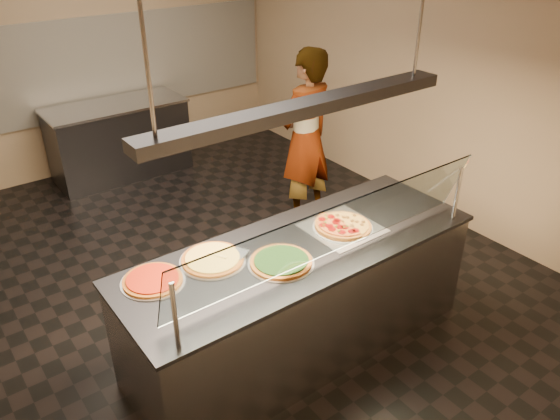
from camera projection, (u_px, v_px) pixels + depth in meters
ground at (222, 265)px, 5.31m from camera, size 5.00×6.00×0.02m
wall_back at (88, 51)px, 6.69m from camera, size 5.00×0.02×3.00m
wall_front at (552, 297)px, 2.46m from camera, size 5.00×0.02×3.00m
wall_right at (414, 70)px, 5.88m from camera, size 0.02×6.00×3.00m
tile_band at (92, 67)px, 6.76m from camera, size 4.90×0.02×1.20m
serving_counter at (300, 298)px, 4.11m from camera, size 2.70×0.94×0.93m
sneeze_guard at (336, 230)px, 3.50m from camera, size 2.46×0.18×0.54m
perforated_tray at (342, 227)px, 4.10m from camera, size 0.51×0.51×0.01m
half_pizza_pepperoni at (332, 228)px, 4.03m from camera, size 0.23×0.42×0.05m
half_pizza_sausage at (352, 221)px, 4.14m from camera, size 0.22×0.42×0.04m
pizza_spinach at (281, 261)px, 3.68m from camera, size 0.46×0.46×0.03m
pizza_cheese at (212, 259)px, 3.71m from camera, size 0.45×0.45×0.03m
pizza_tomato at (153, 280)px, 3.50m from camera, size 0.41×0.41×0.03m
pizza_spatula at (226, 254)px, 3.74m from camera, size 0.26×0.20×0.02m
prep_table at (119, 140)px, 6.90m from camera, size 1.68×0.74×0.93m
worker at (305, 139)px, 5.64m from camera, size 0.75×0.56×1.88m
heat_lamp_housing at (305, 108)px, 3.39m from camera, size 2.30×0.18×0.08m
lamp_rod_left at (144, 38)px, 2.60m from camera, size 0.02×0.02×1.01m
lamp_rod_right at (423, 0)px, 3.64m from camera, size 0.02×0.02×1.01m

